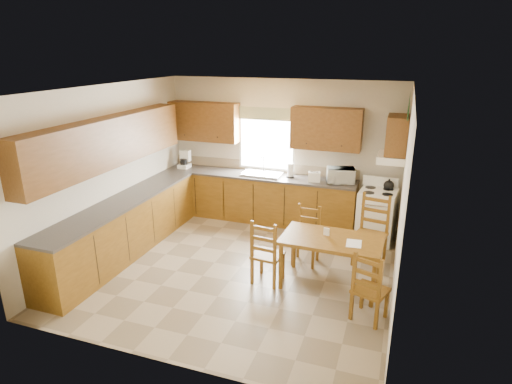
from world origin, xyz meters
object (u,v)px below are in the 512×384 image
(chair_far_right, at_px, (371,232))
(microwave, at_px, (341,175))
(chair_near_left, at_px, (268,251))
(chair_near_right, at_px, (371,286))
(stove, at_px, (376,216))
(chair_far_left, at_px, (306,236))
(dining_table, at_px, (330,262))

(chair_far_right, bearing_deg, microwave, 130.20)
(chair_near_left, xyz_separation_m, chair_near_right, (1.47, -0.45, -0.02))
(stove, relative_size, microwave, 2.00)
(chair_near_left, height_order, chair_near_right, chair_near_left)
(stove, distance_m, chair_near_right, 2.41)
(chair_near_left, xyz_separation_m, chair_far_left, (0.39, 0.72, -0.03))
(microwave, distance_m, chair_near_right, 2.84)
(stove, bearing_deg, chair_near_left, -118.99)
(stove, xyz_separation_m, chair_near_left, (-1.36, -1.95, 0.04))
(stove, relative_size, chair_far_right, 0.82)
(dining_table, bearing_deg, chair_near_right, -44.30)
(stove, xyz_separation_m, chair_near_right, (0.11, -2.41, 0.01))
(microwave, relative_size, chair_far_right, 0.41)
(chair_far_right, bearing_deg, chair_far_left, -151.48)
(microwave, distance_m, chair_near_left, 2.37)
(chair_near_left, bearing_deg, chair_far_left, -112.13)
(chair_near_right, relative_size, chair_far_left, 1.01)
(stove, height_order, microwave, microwave)
(microwave, distance_m, dining_table, 2.15)
(dining_table, bearing_deg, stove, 76.69)
(dining_table, relative_size, chair_far_right, 1.26)
(microwave, relative_size, chair_far_left, 0.49)
(dining_table, distance_m, chair_near_right, 0.87)
(chair_far_left, bearing_deg, chair_near_left, -116.46)
(microwave, bearing_deg, dining_table, -99.45)
(stove, height_order, chair_near_left, chair_near_left)
(stove, relative_size, chair_near_left, 0.92)
(chair_near_right, relative_size, chair_far_right, 0.85)
(dining_table, xyz_separation_m, chair_far_right, (0.47, 0.86, 0.18))
(chair_near_left, bearing_deg, microwave, -100.58)
(microwave, distance_m, chair_far_left, 1.62)
(chair_near_left, bearing_deg, chair_far_right, -136.12)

